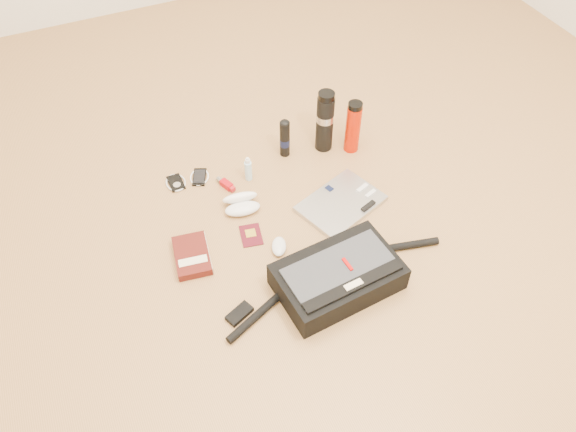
{
  "coord_description": "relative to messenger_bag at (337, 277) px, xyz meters",
  "views": [
    {
      "loc": [
        -0.61,
        -1.21,
        1.69
      ],
      "look_at": [
        -0.03,
        0.09,
        0.06
      ],
      "focal_mm": 35.0,
      "sensor_mm": 36.0,
      "label": 1
    }
  ],
  "objects": [
    {
      "name": "ground",
      "position": [
        -0.02,
        0.24,
        -0.06
      ],
      "size": [
        4.0,
        4.0,
        0.0
      ],
      "primitive_type": "plane",
      "color": "#A37644",
      "rests_on": "ground"
    },
    {
      "name": "messenger_bag",
      "position": [
        0.0,
        0.0,
        0.0
      ],
      "size": [
        0.89,
        0.3,
        0.12
      ],
      "rotation": [
        0.0,
        0.0,
        0.08
      ],
      "color": "black",
      "rests_on": "ground"
    },
    {
      "name": "laptop",
      "position": [
        0.2,
        0.34,
        -0.04
      ],
      "size": [
        0.38,
        0.32,
        0.03
      ],
      "rotation": [
        0.0,
        0.0,
        0.34
      ],
      "color": "#AEAFB1",
      "rests_on": "ground"
    },
    {
      "name": "book",
      "position": [
        -0.44,
        0.33,
        -0.04
      ],
      "size": [
        0.15,
        0.21,
        0.04
      ],
      "rotation": [
        0.0,
        0.0,
        -0.16
      ],
      "color": "#45110C",
      "rests_on": "ground"
    },
    {
      "name": "passport",
      "position": [
        -0.19,
        0.34,
        -0.05
      ],
      "size": [
        0.1,
        0.12,
        0.01
      ],
      "rotation": [
        0.0,
        0.0,
        -0.2
      ],
      "color": "#440A14",
      "rests_on": "ground"
    },
    {
      "name": "mouse",
      "position": [
        -0.12,
        0.24,
        -0.04
      ],
      "size": [
        0.09,
        0.11,
        0.03
      ],
      "rotation": [
        0.0,
        0.0,
        -0.42
      ],
      "color": "silver",
      "rests_on": "ground"
    },
    {
      "name": "sunglasses_case",
      "position": [
        -0.18,
        0.49,
        -0.03
      ],
      "size": [
        0.16,
        0.14,
        0.08
      ],
      "rotation": [
        0.0,
        0.0,
        -0.16
      ],
      "color": "silver",
      "rests_on": "ground"
    },
    {
      "name": "ipod",
      "position": [
        -0.38,
        0.74,
        -0.05
      ],
      "size": [
        0.08,
        0.1,
        0.01
      ],
      "rotation": [
        0.0,
        0.0,
        0.01
      ],
      "color": "black",
      "rests_on": "ground"
    },
    {
      "name": "phone",
      "position": [
        -0.28,
        0.73,
        -0.05
      ],
      "size": [
        0.11,
        0.11,
        0.01
      ],
      "rotation": [
        0.0,
        0.0,
        -0.41
      ],
      "color": "black",
      "rests_on": "ground"
    },
    {
      "name": "inhaler",
      "position": [
        -0.19,
        0.63,
        -0.04
      ],
      "size": [
        0.06,
        0.1,
        0.03
      ],
      "rotation": [
        0.0,
        0.0,
        0.38
      ],
      "color": "#9D0710",
      "rests_on": "ground"
    },
    {
      "name": "spray_bottle",
      "position": [
        -0.09,
        0.64,
        -0.0
      ],
      "size": [
        0.03,
        0.03,
        0.12
      ],
      "rotation": [
        0.0,
        0.0,
        -0.1
      ],
      "color": "#AEDBF3",
      "rests_on": "ground"
    },
    {
      "name": "aerosol_can",
      "position": [
        0.12,
        0.72,
        0.04
      ],
      "size": [
        0.05,
        0.05,
        0.19
      ],
      "rotation": [
        0.0,
        0.0,
        0.05
      ],
      "color": "black",
      "rests_on": "ground"
    },
    {
      "name": "thermos_black",
      "position": [
        0.29,
        0.69,
        0.09
      ],
      "size": [
        0.1,
        0.1,
        0.29
      ],
      "rotation": [
        0.0,
        0.0,
        -0.4
      ],
      "color": "black",
      "rests_on": "ground"
    },
    {
      "name": "thermos_red",
      "position": [
        0.4,
        0.63,
        0.07
      ],
      "size": [
        0.08,
        0.08,
        0.25
      ],
      "rotation": [
        0.0,
        0.0,
        -0.37
      ],
      "color": "#BA1800",
      "rests_on": "ground"
    }
  ]
}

